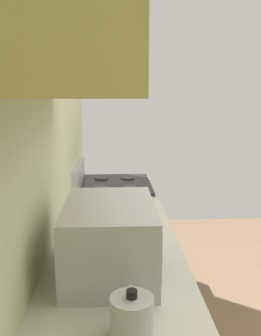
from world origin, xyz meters
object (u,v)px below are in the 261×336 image
(oven_range, at_px, (115,236))
(bowl, at_px, (123,211))
(microwave, at_px, (110,238))
(kettle, at_px, (132,318))

(oven_range, height_order, bowl, oven_range)
(microwave, xyz_separation_m, bowl, (0.68, -0.07, -0.11))
(oven_range, distance_m, kettle, 1.94)
(oven_range, relative_size, bowl, 6.00)
(bowl, distance_m, kettle, 1.11)
(microwave, bearing_deg, kettle, -171.21)
(bowl, bearing_deg, oven_range, 3.46)
(oven_range, relative_size, kettle, 6.01)
(oven_range, bearing_deg, bowl, -176.54)
(oven_range, xyz_separation_m, bowl, (-0.77, -0.05, 0.46))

